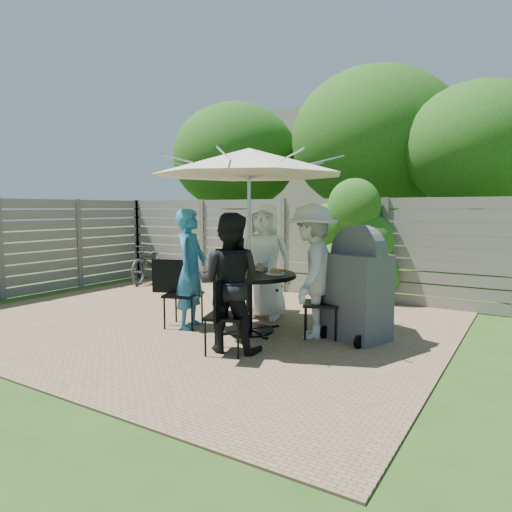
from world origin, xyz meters
The scene contains 23 objects.
backyard_envelope centered at (0.09, 10.29, 2.61)m, with size 60.00×60.00×5.00m.
patio_table centered at (1.01, 0.18, 0.56)m, with size 1.53×1.53×0.81m.
umbrella centered at (1.01, 0.18, 2.25)m, with size 3.12×3.12×2.43m.
chair_back centered at (0.74, 1.11, 0.28)m, with size 0.56×0.70×0.92m.
person_back centered at (0.78, 0.98, 0.87)m, with size 0.85×0.55×1.74m, color white.
chair_left centered at (0.09, -0.10, 0.29)m, with size 0.73×0.58×0.95m.
person_left centered at (0.22, -0.06, 0.83)m, with size 0.60×0.40×1.66m, color teal.
chair_front centered at (1.29, -0.74, 0.27)m, with size 0.55×0.69×0.90m.
person_front centered at (1.25, -0.61, 0.81)m, with size 0.78×0.61×1.61m, color black.
chair_right centered at (1.94, 0.46, 0.27)m, with size 0.69×0.57×0.90m.
person_right centered at (1.81, 0.42, 0.86)m, with size 1.11×0.64×1.72m, color beige.
plate_back centered at (0.91, 0.53, 0.83)m, with size 0.26×0.26×0.06m.
plate_left centered at (0.67, 0.08, 0.83)m, with size 0.26×0.26×0.06m.
plate_front centered at (1.12, -0.16, 0.83)m, with size 0.26×0.26×0.06m.
plate_right centered at (1.36, 0.29, 0.83)m, with size 0.26×0.26×0.06m.
glass_back centered at (0.84, 0.40, 0.88)m, with size 0.07×0.07×0.14m, color silver.
glass_left centered at (0.80, 0.01, 0.88)m, with size 0.07×0.07×0.14m, color silver.
glass_front centered at (1.19, -0.04, 0.88)m, with size 0.07×0.07×0.14m, color silver.
glass_right centered at (1.23, 0.36, 0.88)m, with size 0.07×0.07×0.14m, color silver.
syrup_jug centered at (0.94, 0.21, 0.89)m, with size 0.09×0.09×0.16m, color #59280C.
coffee_cup centered at (1.05, 0.42, 0.87)m, with size 0.08×0.08×0.12m, color #C6B293.
bicycle centered at (-3.20, 2.60, 0.45)m, with size 0.60×1.71×0.90m, color #333338.
bbq_grill centered at (2.36, 0.60, 0.66)m, with size 0.86×0.76×1.46m.
Camera 1 is at (4.24, -4.85, 1.66)m, focal length 32.00 mm.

